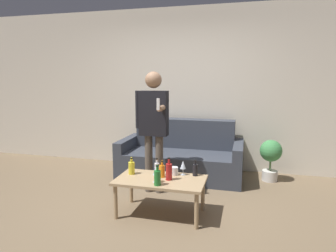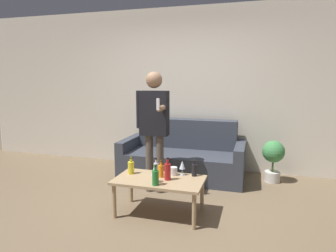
{
  "view_description": "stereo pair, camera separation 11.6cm",
  "coord_description": "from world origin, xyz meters",
  "px_view_note": "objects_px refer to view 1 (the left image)",
  "views": [
    {
      "loc": [
        1.07,
        -3.01,
        1.54
      ],
      "look_at": [
        0.14,
        0.55,
        0.95
      ],
      "focal_mm": 32.0,
      "sensor_mm": 36.0,
      "label": 1
    },
    {
      "loc": [
        1.18,
        -2.98,
        1.54
      ],
      "look_at": [
        0.14,
        0.55,
        0.95
      ],
      "focal_mm": 32.0,
      "sensor_mm": 36.0,
      "label": 2
    }
  ],
  "objects_px": {
    "couch": "(182,156)",
    "coffee_table": "(161,183)",
    "person_standing_front": "(153,121)",
    "bottle_orange": "(157,169)"
  },
  "relations": [
    {
      "from": "coffee_table",
      "to": "bottle_orange",
      "type": "height_order",
      "value": "bottle_orange"
    },
    {
      "from": "coffee_table",
      "to": "bottle_orange",
      "type": "xyz_separation_m",
      "value": [
        -0.08,
        0.11,
        0.13
      ]
    },
    {
      "from": "couch",
      "to": "person_standing_front",
      "type": "xyz_separation_m",
      "value": [
        -0.21,
        -0.8,
        0.67
      ]
    },
    {
      "from": "coffee_table",
      "to": "couch",
      "type": "bearing_deg",
      "value": 92.68
    },
    {
      "from": "couch",
      "to": "person_standing_front",
      "type": "distance_m",
      "value": 1.07
    },
    {
      "from": "couch",
      "to": "bottle_orange",
      "type": "distance_m",
      "value": 1.34
    },
    {
      "from": "couch",
      "to": "bottle_orange",
      "type": "bearing_deg",
      "value": -90.35
    },
    {
      "from": "bottle_orange",
      "to": "couch",
      "type": "bearing_deg",
      "value": 89.65
    },
    {
      "from": "couch",
      "to": "coffee_table",
      "type": "bearing_deg",
      "value": -87.32
    },
    {
      "from": "bottle_orange",
      "to": "coffee_table",
      "type": "bearing_deg",
      "value": -55.86
    }
  ]
}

